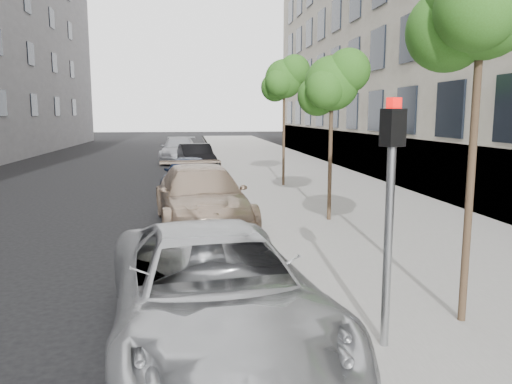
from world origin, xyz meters
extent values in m
cube|color=gray|center=(4.30, 24.00, 0.07)|extent=(6.40, 72.00, 0.14)
cube|color=#9E9B93|center=(1.18, 24.00, 0.07)|extent=(0.15, 72.00, 0.14)
cylinder|color=#38281C|center=(3.20, 1.50, 2.52)|extent=(0.10, 0.10, 4.75)
sphere|color=#2E5E18|center=(3.20, 1.50, 4.19)|extent=(1.38, 1.38, 1.38)
sphere|color=#2E5E18|center=(2.90, 1.75, 3.89)|extent=(1.04, 1.04, 1.04)
cylinder|color=#38281C|center=(3.20, 8.00, 2.23)|extent=(0.10, 0.10, 4.18)
sphere|color=#2E5E18|center=(3.20, 8.00, 3.62)|extent=(1.37, 1.37, 1.37)
sphere|color=#2E5E18|center=(3.55, 7.80, 3.92)|extent=(1.09, 1.09, 1.09)
sphere|color=#2E5E18|center=(2.90, 8.25, 3.32)|extent=(1.03, 1.03, 1.03)
cylinder|color=#38281C|center=(3.20, 14.50, 2.51)|extent=(0.10, 0.10, 4.74)
sphere|color=#2E5E18|center=(3.20, 14.50, 4.18)|extent=(1.46, 1.46, 1.46)
sphere|color=#2E5E18|center=(3.55, 14.30, 4.48)|extent=(1.17, 1.17, 1.17)
sphere|color=#2E5E18|center=(2.90, 14.75, 3.88)|extent=(1.10, 1.10, 1.10)
cylinder|color=#939699|center=(1.90, 0.93, 1.32)|extent=(0.10, 0.10, 2.36)
cube|color=black|center=(1.90, 0.93, 2.71)|extent=(0.29, 0.26, 0.42)
cube|color=red|center=(1.90, 0.93, 2.98)|extent=(0.17, 0.15, 0.12)
imported|color=#B2B4B7|center=(-0.10, 1.43, 0.72)|extent=(3.01, 5.45, 1.45)
imported|color=tan|center=(-0.10, 8.18, 0.77)|extent=(2.71, 5.52, 1.54)
imported|color=#111D39|center=(-0.51, 14.56, 0.65)|extent=(2.05, 4.00, 1.30)
imported|color=black|center=(-0.10, 20.67, 0.70)|extent=(2.02, 4.38, 1.39)
imported|color=#96979D|center=(-1.04, 25.96, 0.75)|extent=(2.31, 5.23, 1.49)
camera|label=1|loc=(-0.34, -4.40, 2.85)|focal=35.00mm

